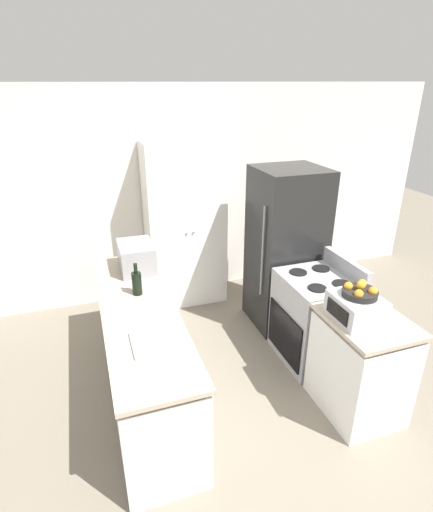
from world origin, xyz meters
The scene contains 12 objects.
ground_plane centered at (0.00, 0.00, 0.00)m, with size 14.00×14.00×0.00m, color slate.
wall_back centered at (0.00, 3.08, 1.30)m, with size 7.00×0.06×2.60m.
counter_left centered at (-0.84, 1.22, 0.43)m, with size 0.60×2.24×0.90m.
counter_right centered at (0.84, 0.46, 0.43)m, with size 0.60×0.72×0.90m.
pantry_cabinet centered at (-0.03, 2.78, 1.00)m, with size 0.93×0.52×2.00m.
stove centered at (0.86, 1.19, 0.46)m, with size 0.66×0.72×1.06m.
refrigerator centered at (0.90, 1.93, 0.90)m, with size 0.73×0.68×1.80m.
microwave centered at (-0.73, 1.95, 1.03)m, with size 0.33×0.44×0.27m.
wine_bottle centered at (-0.81, 1.45, 1.01)m, with size 0.08×0.08×0.29m.
toaster_oven centered at (0.74, 0.49, 1.00)m, with size 0.34×0.37×0.20m.
fruit_bowl centered at (0.76, 0.50, 1.14)m, with size 0.27×0.27×0.13m.
cutting_board centered at (-0.84, 0.70, 0.91)m, with size 0.25×0.33×0.02m.
Camera 1 is at (-1.15, -1.68, 2.61)m, focal length 28.00 mm.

